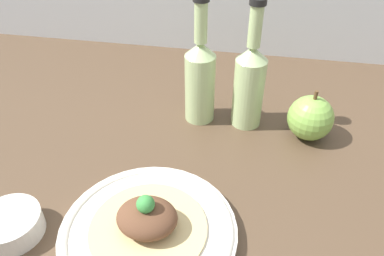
{
  "coord_description": "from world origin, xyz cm",
  "views": [
    {
      "loc": [
        8.89,
        -45.18,
        47.63
      ],
      "look_at": [
        -0.05,
        3.76,
        9.24
      ],
      "focal_mm": 35.0,
      "sensor_mm": 36.0,
      "label": 1
    }
  ],
  "objects_px": {
    "cider_bottle_left": "(200,77)",
    "cider_bottle_right": "(249,82)",
    "apple": "(310,118)",
    "plate": "(149,232)",
    "dipping_bowl": "(11,225)",
    "plated_food": "(147,220)"
  },
  "relations": [
    {
      "from": "plate",
      "to": "cider_bottle_right",
      "type": "relative_size",
      "value": 1.0
    },
    {
      "from": "plate",
      "to": "apple",
      "type": "xyz_separation_m",
      "value": [
        0.25,
        0.29,
        0.03
      ]
    },
    {
      "from": "plate",
      "to": "apple",
      "type": "height_order",
      "value": "apple"
    },
    {
      "from": "cider_bottle_left",
      "to": "dipping_bowl",
      "type": "height_order",
      "value": "cider_bottle_left"
    },
    {
      "from": "plate",
      "to": "dipping_bowl",
      "type": "relative_size",
      "value": 2.81
    },
    {
      "from": "plate",
      "to": "plated_food",
      "type": "distance_m",
      "value": 0.03
    },
    {
      "from": "apple",
      "to": "dipping_bowl",
      "type": "bearing_deg",
      "value": -144.54
    },
    {
      "from": "plated_food",
      "to": "dipping_bowl",
      "type": "xyz_separation_m",
      "value": [
        -0.21,
        -0.03,
        -0.02
      ]
    },
    {
      "from": "apple",
      "to": "cider_bottle_right",
      "type": "bearing_deg",
      "value": 168.62
    },
    {
      "from": "cider_bottle_left",
      "to": "cider_bottle_right",
      "type": "height_order",
      "value": "same"
    },
    {
      "from": "plate",
      "to": "apple",
      "type": "bearing_deg",
      "value": 49.82
    },
    {
      "from": "plated_food",
      "to": "cider_bottle_left",
      "type": "relative_size",
      "value": 0.66
    },
    {
      "from": "plate",
      "to": "plated_food",
      "type": "xyz_separation_m",
      "value": [
        0.0,
        -0.0,
        0.03
      ]
    },
    {
      "from": "apple",
      "to": "dipping_bowl",
      "type": "xyz_separation_m",
      "value": [
        -0.45,
        -0.32,
        -0.03
      ]
    },
    {
      "from": "cider_bottle_right",
      "to": "apple",
      "type": "bearing_deg",
      "value": -11.38
    },
    {
      "from": "cider_bottle_left",
      "to": "apple",
      "type": "height_order",
      "value": "cider_bottle_left"
    },
    {
      "from": "plate",
      "to": "dipping_bowl",
      "type": "distance_m",
      "value": 0.21
    },
    {
      "from": "cider_bottle_right",
      "to": "apple",
      "type": "height_order",
      "value": "cider_bottle_right"
    },
    {
      "from": "cider_bottle_right",
      "to": "plated_food",
      "type": "bearing_deg",
      "value": -111.05
    },
    {
      "from": "cider_bottle_left",
      "to": "cider_bottle_right",
      "type": "bearing_deg",
      "value": 0.0
    },
    {
      "from": "plated_food",
      "to": "plate",
      "type": "bearing_deg",
      "value": 116.57
    },
    {
      "from": "plated_food",
      "to": "cider_bottle_left",
      "type": "bearing_deg",
      "value": 85.69
    }
  ]
}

